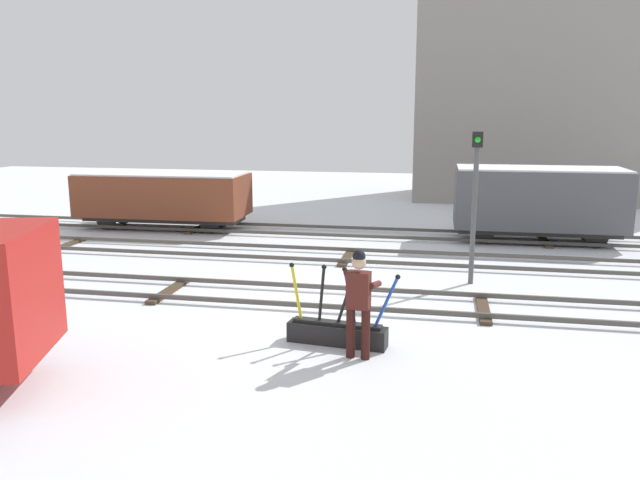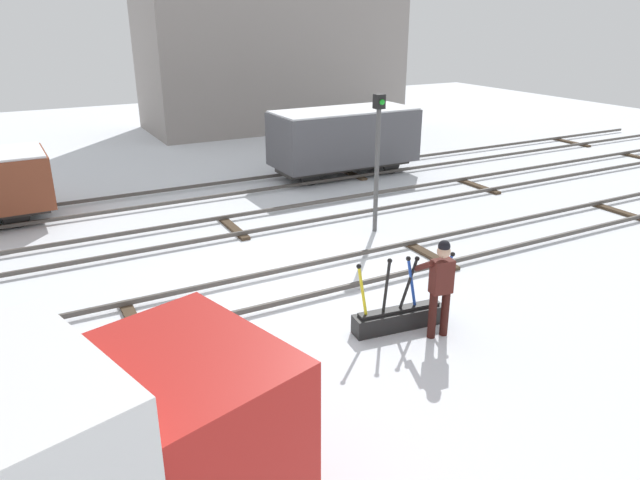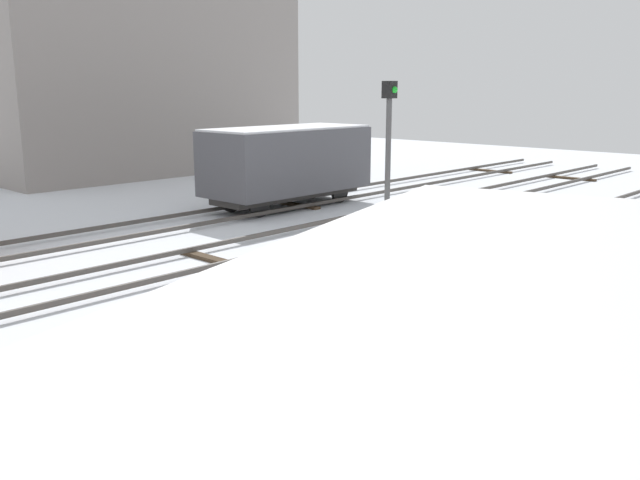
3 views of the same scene
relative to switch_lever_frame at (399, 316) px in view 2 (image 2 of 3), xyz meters
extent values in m
plane|color=silver|center=(-0.83, 2.48, -0.25)|extent=(60.00, 60.00, 0.00)
cube|color=#4C4742|center=(-0.83, 1.76, -0.12)|extent=(44.00, 0.07, 0.10)
cube|color=#4C4742|center=(-0.83, 3.20, -0.12)|extent=(44.00, 0.07, 0.10)
cube|color=#423323|center=(-4.35, 2.48, -0.21)|extent=(0.24, 1.94, 0.08)
cube|color=#423323|center=(2.69, 2.48, -0.21)|extent=(0.24, 1.94, 0.08)
cube|color=#423323|center=(9.73, 2.48, -0.21)|extent=(0.24, 1.94, 0.08)
cube|color=#4C4742|center=(-0.83, 5.87, -0.12)|extent=(44.00, 0.07, 0.10)
cube|color=#4C4742|center=(-0.83, 7.31, -0.12)|extent=(44.00, 0.07, 0.10)
cube|color=#423323|center=(-0.83, 6.59, -0.21)|extent=(0.24, 1.94, 0.08)
cube|color=#423323|center=(7.97, 6.59, -0.21)|extent=(0.24, 1.94, 0.08)
cube|color=#4C4742|center=(-0.83, 9.39, -0.12)|extent=(44.00, 0.07, 0.10)
cube|color=#4C4742|center=(-0.83, 10.83, -0.12)|extent=(44.00, 0.07, 0.10)
cube|color=#423323|center=(5.04, 10.11, -0.21)|extent=(0.24, 1.94, 0.08)
cube|color=#423323|center=(16.77, 10.11, -0.21)|extent=(0.24, 1.94, 0.08)
cube|color=black|center=(0.00, 0.00, -0.07)|extent=(1.83, 0.57, 0.36)
cube|color=black|center=(0.00, 0.00, 0.14)|extent=(1.63, 0.39, 0.06)
cylinder|color=yellow|center=(-0.76, 0.09, 0.62)|extent=(0.24, 0.08, 1.04)
sphere|color=black|center=(-0.85, 0.10, 1.14)|extent=(0.09, 0.09, 0.09)
cylinder|color=black|center=(-0.29, 0.04, 0.63)|extent=(0.15, 0.07, 1.05)
sphere|color=black|center=(-0.25, 0.03, 1.15)|extent=(0.09, 0.09, 0.09)
cylinder|color=black|center=(0.15, -0.02, 0.61)|extent=(0.37, 0.10, 1.02)
sphere|color=black|center=(0.31, -0.04, 1.11)|extent=(0.09, 0.09, 0.09)
cylinder|color=#1E47B7|center=(0.23, -0.03, 0.62)|extent=(0.27, 0.09, 1.04)
sphere|color=black|center=(0.13, -0.02, 1.14)|extent=(0.09, 0.09, 0.09)
cylinder|color=#1E47B7|center=(0.86, -0.10, 0.59)|extent=(0.45, 0.11, 0.99)
sphere|color=black|center=(1.06, -0.13, 1.08)|extent=(0.09, 0.09, 0.09)
cylinder|color=#351511|center=(0.32, -0.56, 0.19)|extent=(0.15, 0.15, 0.88)
cylinder|color=#351511|center=(0.58, -0.59, 0.19)|extent=(0.15, 0.15, 0.88)
cube|color=#4C1E19|center=(0.45, -0.58, 0.94)|extent=(0.41, 0.28, 0.62)
sphere|color=tan|center=(0.45, -0.58, 1.41)|extent=(0.24, 0.24, 0.24)
sphere|color=black|center=(0.45, -0.58, 1.51)|extent=(0.21, 0.21, 0.21)
cylinder|color=#4C1E19|center=(0.27, -0.30, 1.07)|extent=(0.18, 0.57, 0.40)
cylinder|color=#4C1E19|center=(0.69, -0.32, 0.97)|extent=(0.18, 0.61, 0.21)
cube|color=#B21E19|center=(-4.85, -2.94, 1.25)|extent=(2.41, 2.54, 1.90)
cube|color=black|center=(-3.98, -2.69, 1.58)|extent=(0.53, 1.73, 0.76)
cylinder|color=#4C4C4C|center=(2.51, 4.64, 1.39)|extent=(0.12, 0.12, 3.28)
cube|color=black|center=(2.51, 4.64, 3.21)|extent=(0.24, 0.24, 0.36)
sphere|color=green|center=(2.51, 4.51, 3.21)|extent=(0.14, 0.14, 0.14)
cube|color=gray|center=(6.88, 20.96, 4.77)|extent=(12.94, 5.37, 10.04)
cylinder|color=black|center=(-6.01, 9.52, 0.10)|extent=(0.70, 0.11, 0.70)
cylinder|color=black|center=(-6.04, 10.78, 0.10)|extent=(0.70, 0.11, 0.70)
cube|color=#2D2B28|center=(4.75, 10.11, 0.15)|extent=(4.92, 1.34, 0.20)
cube|color=#4C4C51|center=(4.75, 10.11, 1.16)|extent=(5.19, 2.21, 1.82)
cube|color=white|center=(4.75, 10.11, 2.10)|extent=(5.08, 2.12, 0.06)
cylinder|color=black|center=(3.07, 9.50, 0.10)|extent=(0.70, 0.10, 0.70)
cylinder|color=black|center=(3.06, 10.69, 0.10)|extent=(0.70, 0.10, 0.70)
cylinder|color=black|center=(6.43, 9.52, 0.10)|extent=(0.70, 0.10, 0.70)
cylinder|color=black|center=(6.42, 10.72, 0.10)|extent=(0.70, 0.10, 0.70)
camera|label=1|loc=(1.74, -10.54, 3.83)|focal=35.31mm
camera|label=2|loc=(-5.91, -7.86, 5.26)|focal=33.03mm
camera|label=3|loc=(-9.06, -4.26, 3.24)|focal=37.70mm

